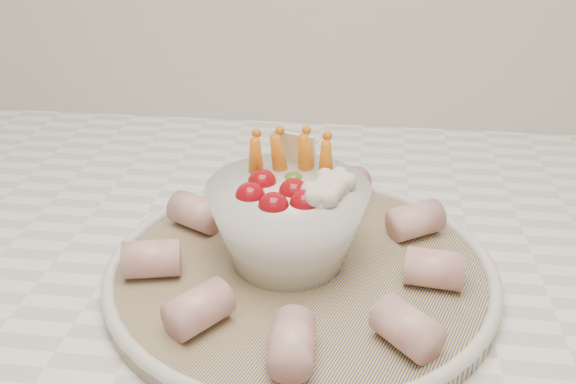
# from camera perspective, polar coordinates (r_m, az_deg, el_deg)

# --- Properties ---
(serving_platter) EXTENTS (0.45, 0.45, 0.02)m
(serving_platter) POSITION_cam_1_polar(r_m,az_deg,el_deg) (0.58, 1.16, -6.93)
(serving_platter) COLOR navy
(serving_platter) RESTS_ON kitchen_counter
(veggie_bowl) EXTENTS (0.14, 0.14, 0.11)m
(veggie_bowl) POSITION_cam_1_polar(r_m,az_deg,el_deg) (0.57, 0.06, -2.46)
(veggie_bowl) COLOR white
(veggie_bowl) RESTS_ON serving_platter
(cured_meat_rolls) EXTENTS (0.30, 0.30, 0.03)m
(cured_meat_rolls) POSITION_cam_1_polar(r_m,az_deg,el_deg) (0.57, 1.18, -5.22)
(cured_meat_rolls) COLOR #BF575B
(cured_meat_rolls) RESTS_ON serving_platter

